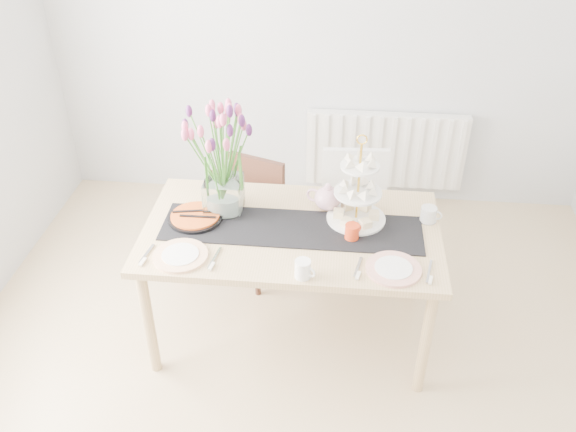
# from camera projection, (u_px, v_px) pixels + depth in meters

# --- Properties ---
(room_shell) EXTENTS (4.50, 4.50, 4.50)m
(room_shell) POSITION_uv_depth(u_px,v_px,m) (295.00, 217.00, 2.40)
(room_shell) COLOR tan
(room_shell) RESTS_ON ground
(radiator) EXTENTS (1.20, 0.08, 0.60)m
(radiator) POSITION_uv_depth(u_px,v_px,m) (385.00, 150.00, 4.64)
(radiator) COLOR white
(radiator) RESTS_ON room_shell
(dining_table) EXTENTS (1.60, 0.90, 0.75)m
(dining_table) POSITION_uv_depth(u_px,v_px,m) (292.00, 240.00, 3.32)
(dining_table) COLOR tan
(dining_table) RESTS_ON ground
(chair_brown) EXTENTS (0.50, 0.50, 0.79)m
(chair_brown) POSITION_uv_depth(u_px,v_px,m) (250.00, 210.00, 3.96)
(chair_brown) COLOR #371A14
(chair_brown) RESTS_ON ground
(chair_white) EXTENTS (0.45, 0.45, 0.85)m
(chair_white) POSITION_uv_depth(u_px,v_px,m) (354.00, 207.00, 3.92)
(chair_white) COLOR white
(chair_white) RESTS_ON ground
(table_runner) EXTENTS (1.40, 0.35, 0.01)m
(table_runner) POSITION_uv_depth(u_px,v_px,m) (292.00, 228.00, 3.28)
(table_runner) COLOR black
(table_runner) RESTS_ON dining_table
(tulip_vase) EXTENTS (0.73, 0.73, 0.63)m
(tulip_vase) POSITION_uv_depth(u_px,v_px,m) (220.00, 147.00, 3.20)
(tulip_vase) COLOR silver
(tulip_vase) RESTS_ON dining_table
(cake_stand) EXTENTS (0.32, 0.32, 0.47)m
(cake_stand) POSITION_uv_depth(u_px,v_px,m) (357.00, 200.00, 3.27)
(cake_stand) COLOR gold
(cake_stand) RESTS_ON dining_table
(teapot) EXTENTS (0.28, 0.25, 0.16)m
(teapot) POSITION_uv_depth(u_px,v_px,m) (328.00, 198.00, 3.39)
(teapot) COLOR silver
(teapot) RESTS_ON dining_table
(cream_jug) EXTENTS (0.11, 0.11, 0.09)m
(cream_jug) POSITION_uv_depth(u_px,v_px,m) (428.00, 214.00, 3.32)
(cream_jug) COLOR silver
(cream_jug) RESTS_ON dining_table
(tart_tin) EXTENTS (0.30, 0.30, 0.04)m
(tart_tin) POSITION_uv_depth(u_px,v_px,m) (195.00, 218.00, 3.34)
(tart_tin) COLOR black
(tart_tin) RESTS_ON dining_table
(mug_white) EXTENTS (0.11, 0.11, 0.10)m
(mug_white) POSITION_uv_depth(u_px,v_px,m) (303.00, 269.00, 2.93)
(mug_white) COLOR white
(mug_white) RESTS_ON dining_table
(mug_orange) EXTENTS (0.11, 0.11, 0.09)m
(mug_orange) POSITION_uv_depth(u_px,v_px,m) (352.00, 232.00, 3.18)
(mug_orange) COLOR red
(mug_orange) RESTS_ON dining_table
(plate_left) EXTENTS (0.32, 0.32, 0.01)m
(plate_left) POSITION_uv_depth(u_px,v_px,m) (180.00, 256.00, 3.08)
(plate_left) COLOR white
(plate_left) RESTS_ON dining_table
(plate_right) EXTENTS (0.33, 0.33, 0.01)m
(plate_right) POSITION_uv_depth(u_px,v_px,m) (393.00, 269.00, 2.99)
(plate_right) COLOR white
(plate_right) RESTS_ON dining_table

